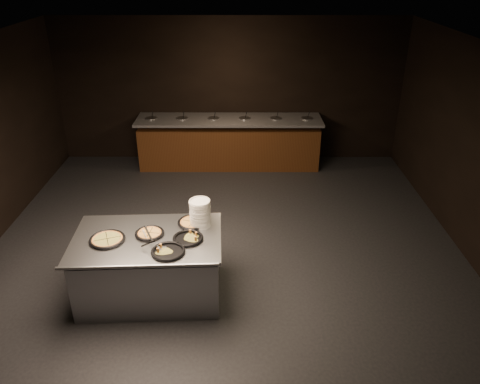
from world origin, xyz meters
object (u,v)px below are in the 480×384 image
Objects in this scene: serving_counter at (150,267)px; pan_veggie_whole at (107,239)px; pan_cheese_whole at (150,233)px; plate_stack at (200,213)px.

serving_counter is 4.32× the size of pan_veggie_whole.
pan_veggie_whole is (-0.46, -0.07, 0.47)m from serving_counter.
pan_veggie_whole and pan_cheese_whole have the same top height.
pan_veggie_whole is (-1.09, -0.36, -0.16)m from plate_stack.
plate_stack is 0.99× the size of pan_cheese_whole.
plate_stack is 0.82× the size of pan_veggie_whole.
plate_stack reaches higher than pan_cheese_whole.
plate_stack is (0.63, 0.29, 0.62)m from serving_counter.
serving_counter is at bearing 9.22° from pan_veggie_whole.
serving_counter is at bearing -112.16° from pan_cheese_whole.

